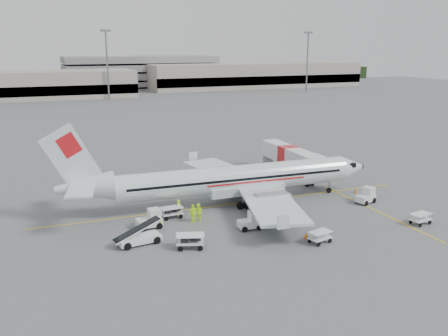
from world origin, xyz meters
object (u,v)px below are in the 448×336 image
Objects in this scene: jet_bridge at (288,161)px; belt_loader at (139,230)px; tug_mid at (250,221)px; tug_aft at (149,219)px; aircraft at (236,161)px; tug_fore at (366,196)px.

belt_loader is (-24.44, -16.64, -0.66)m from jet_bridge.
tug_mid is 9.95m from tug_aft.
aircraft is 15.52m from belt_loader.
tug_aft is (-9.15, 3.93, 0.08)m from tug_mid.
aircraft is 9.27m from tug_mid.
aircraft is 16.11× the size of tug_mid.
aircraft reaches higher than tug_fore.
aircraft is 14.72× the size of tug_aft.
tug_fore is (26.76, 2.43, -0.51)m from belt_loader.
tug_fore is at bearing 11.76° from tug_mid.
jet_bridge is 14.44m from tug_fore.
jet_bridge is at bearing 25.86° from tug_aft.
tug_mid is at bearing 170.40° from tug_fore.
aircraft is 15.62× the size of tug_fore.
jet_bridge reaches higher than tug_mid.
jet_bridge reaches higher than tug_aft.
tug_mid is at bearing -27.15° from tug_aft.
aircraft is 12.53m from tug_aft.
jet_bridge is 6.77× the size of tug_fore.
jet_bridge is 26.11m from tug_aft.
belt_loader is 2.31× the size of tug_mid.
tug_aft is (-11.12, -4.14, -4.05)m from aircraft.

